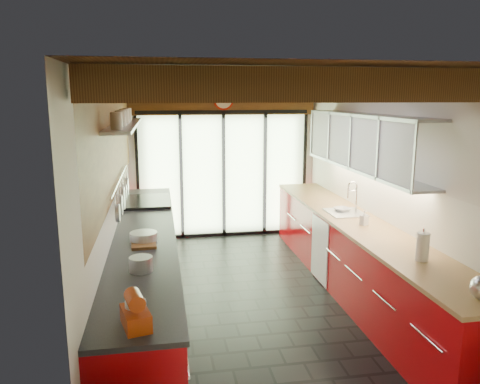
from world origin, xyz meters
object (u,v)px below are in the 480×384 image
Objects in this scene: stand_mixer at (136,312)px; paper_towel at (423,247)px; bowl at (342,210)px; soap_bottle at (364,218)px.

paper_towel is at bearing 17.95° from stand_mixer.
bowl is (0.00, 1.92, -0.11)m from paper_towel.
paper_towel reaches higher than soap_bottle.
soap_bottle is (2.54, 2.07, -0.01)m from stand_mixer.
stand_mixer is 2.67m from paper_towel.
bowl is at bearing 90.00° from soap_bottle.
stand_mixer reaches higher than soap_bottle.
soap_bottle is at bearing 39.18° from stand_mixer.
stand_mixer is 0.98× the size of paper_towel.
paper_towel is (2.54, 0.82, 0.03)m from stand_mixer.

